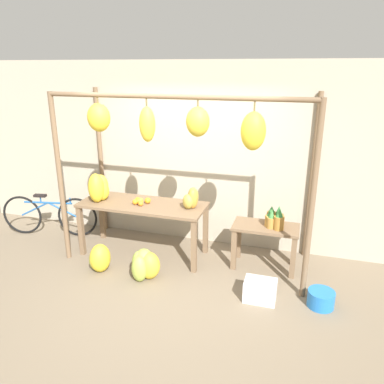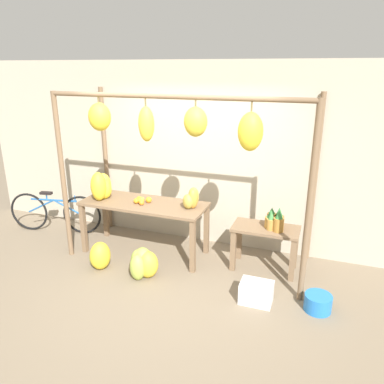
# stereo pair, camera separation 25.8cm
# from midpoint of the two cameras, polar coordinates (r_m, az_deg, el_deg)

# --- Properties ---
(ground_plane) EXTENTS (20.00, 20.00, 0.00)m
(ground_plane) POSITION_cam_midpoint_polar(r_m,az_deg,el_deg) (4.97, -5.59, -14.46)
(ground_plane) COLOR #756651
(shop_wall_back) EXTENTS (8.00, 0.08, 2.80)m
(shop_wall_back) POSITION_cam_midpoint_polar(r_m,az_deg,el_deg) (5.78, -0.11, 5.57)
(shop_wall_back) COLOR #B2A893
(shop_wall_back) RESTS_ON ground_plane
(stall_awning) EXTENTS (3.42, 1.27, 2.40)m
(stall_awning) POSITION_cam_midpoint_polar(r_m,az_deg,el_deg) (4.72, -3.44, 7.88)
(stall_awning) COLOR brown
(stall_awning) RESTS_ON ground_plane
(display_table_main) EXTENTS (1.85, 0.71, 0.81)m
(display_table_main) POSITION_cam_midpoint_polar(r_m,az_deg,el_deg) (5.55, -8.83, -2.80)
(display_table_main) COLOR brown
(display_table_main) RESTS_ON ground_plane
(display_table_side) EXTENTS (0.90, 0.46, 0.63)m
(display_table_side) POSITION_cam_midpoint_polar(r_m,az_deg,el_deg) (5.27, 9.72, -6.59)
(display_table_side) COLOR brown
(display_table_side) RESTS_ON ground_plane
(banana_pile_on_table) EXTENTS (0.34, 0.48, 0.43)m
(banana_pile_on_table) POSITION_cam_midpoint_polar(r_m,az_deg,el_deg) (5.72, -15.29, 0.57)
(banana_pile_on_table) COLOR yellow
(banana_pile_on_table) RESTS_ON display_table_main
(orange_pile) EXTENTS (0.24, 0.21, 0.09)m
(orange_pile) POSITION_cam_midpoint_polar(r_m,az_deg,el_deg) (5.48, -9.24, -1.42)
(orange_pile) COLOR orange
(orange_pile) RESTS_ON display_table_main
(pineapple_cluster) EXTENTS (0.26, 0.29, 0.29)m
(pineapple_cluster) POSITION_cam_midpoint_polar(r_m,az_deg,el_deg) (5.17, 11.06, -4.01)
(pineapple_cluster) COLOR #B27F38
(pineapple_cluster) RESTS_ON display_table_side
(banana_pile_ground_left) EXTENTS (0.36, 0.38, 0.40)m
(banana_pile_ground_left) POSITION_cam_midpoint_polar(r_m,az_deg,el_deg) (5.43, -15.30, -9.79)
(banana_pile_ground_left) COLOR yellow
(banana_pile_ground_left) RESTS_ON ground_plane
(banana_pile_ground_right) EXTENTS (0.44, 0.43, 0.41)m
(banana_pile_ground_right) POSITION_cam_midpoint_polar(r_m,az_deg,el_deg) (5.13, -8.74, -10.93)
(banana_pile_ground_right) COLOR gold
(banana_pile_ground_right) RESTS_ON ground_plane
(fruit_crate_white) EXTENTS (0.38, 0.27, 0.26)m
(fruit_crate_white) POSITION_cam_midpoint_polar(r_m,az_deg,el_deg) (4.73, 8.75, -14.63)
(fruit_crate_white) COLOR silver
(fruit_crate_white) RESTS_ON ground_plane
(blue_bucket) EXTENTS (0.31, 0.31, 0.20)m
(blue_bucket) POSITION_cam_midpoint_polar(r_m,az_deg,el_deg) (4.79, 17.55, -15.26)
(blue_bucket) COLOR blue
(blue_bucket) RESTS_ON ground_plane
(parked_bicycle) EXTENTS (1.60, 0.36, 0.71)m
(parked_bicycle) POSITION_cam_midpoint_polar(r_m,az_deg,el_deg) (6.72, -21.93, -3.30)
(parked_bicycle) COLOR black
(parked_bicycle) RESTS_ON ground_plane
(papaya_pile) EXTENTS (0.27, 0.32, 0.29)m
(papaya_pile) POSITION_cam_midpoint_polar(r_m,az_deg,el_deg) (5.25, -1.49, -1.06)
(papaya_pile) COLOR #B2993D
(papaya_pile) RESTS_ON display_table_main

